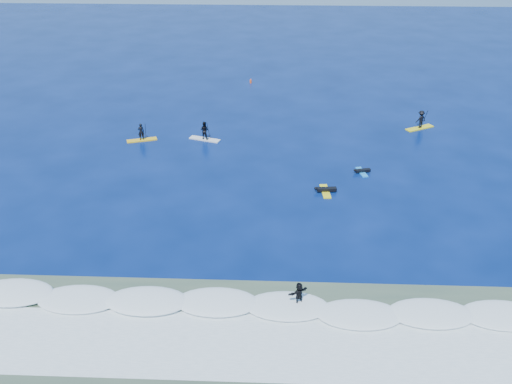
{
  "coord_description": "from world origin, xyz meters",
  "views": [
    {
      "loc": [
        0.28,
        -35.19,
        21.31
      ],
      "look_at": [
        -1.28,
        2.63,
        0.6
      ],
      "focal_mm": 40.0,
      "sensor_mm": 36.0,
      "label": 1
    }
  ],
  "objects_px": {
    "wave_surfer": "(299,295)",
    "marker_buoy": "(251,81)",
    "sup_paddler_center": "(204,132)",
    "prone_paddler_far": "(362,171)",
    "prone_paddler_near": "(325,190)",
    "sup_paddler_right": "(421,121)",
    "sup_paddler_left": "(141,134)"
  },
  "relations": [
    {
      "from": "sup_paddler_center",
      "to": "prone_paddler_near",
      "type": "relative_size",
      "value": 1.34
    },
    {
      "from": "prone_paddler_far",
      "to": "wave_surfer",
      "type": "relative_size",
      "value": 0.94
    },
    {
      "from": "sup_paddler_center",
      "to": "marker_buoy",
      "type": "height_order",
      "value": "sup_paddler_center"
    },
    {
      "from": "sup_paddler_right",
      "to": "prone_paddler_far",
      "type": "xyz_separation_m",
      "value": [
        -6.83,
        -9.93,
        -0.69
      ]
    },
    {
      "from": "sup_paddler_left",
      "to": "prone_paddler_far",
      "type": "distance_m",
      "value": 20.59
    },
    {
      "from": "prone_paddler_far",
      "to": "sup_paddler_right",
      "type": "bearing_deg",
      "value": -47.75
    },
    {
      "from": "sup_paddler_right",
      "to": "marker_buoy",
      "type": "distance_m",
      "value": 21.93
    },
    {
      "from": "sup_paddler_center",
      "to": "wave_surfer",
      "type": "distance_m",
      "value": 24.9
    },
    {
      "from": "sup_paddler_right",
      "to": "prone_paddler_near",
      "type": "distance_m",
      "value": 16.78
    },
    {
      "from": "wave_surfer",
      "to": "marker_buoy",
      "type": "xyz_separation_m",
      "value": [
        -4.73,
        40.66,
        -0.59
      ]
    },
    {
      "from": "sup_paddler_left",
      "to": "marker_buoy",
      "type": "relative_size",
      "value": 4.95
    },
    {
      "from": "prone_paddler_far",
      "to": "prone_paddler_near",
      "type": "bearing_deg",
      "value": 123.65
    },
    {
      "from": "prone_paddler_near",
      "to": "marker_buoy",
      "type": "height_order",
      "value": "marker_buoy"
    },
    {
      "from": "prone_paddler_near",
      "to": "marker_buoy",
      "type": "bearing_deg",
      "value": 9.56
    },
    {
      "from": "sup_paddler_left",
      "to": "marker_buoy",
      "type": "xyz_separation_m",
      "value": [
        9.31,
        17.58,
        -0.36
      ]
    },
    {
      "from": "sup_paddler_center",
      "to": "wave_surfer",
      "type": "xyz_separation_m",
      "value": [
        8.19,
        -23.51,
        0.06
      ]
    },
    {
      "from": "prone_paddler_far",
      "to": "wave_surfer",
      "type": "bearing_deg",
      "value": 148.49
    },
    {
      "from": "marker_buoy",
      "to": "wave_surfer",
      "type": "bearing_deg",
      "value": -83.37
    },
    {
      "from": "sup_paddler_right",
      "to": "sup_paddler_center",
      "type": "bearing_deg",
      "value": 160.33
    },
    {
      "from": "sup_paddler_right",
      "to": "prone_paddler_near",
      "type": "relative_size",
      "value": 1.32
    },
    {
      "from": "sup_paddler_left",
      "to": "wave_surfer",
      "type": "height_order",
      "value": "sup_paddler_left"
    },
    {
      "from": "sup_paddler_left",
      "to": "sup_paddler_center",
      "type": "relative_size",
      "value": 0.94
    },
    {
      "from": "prone_paddler_far",
      "to": "marker_buoy",
      "type": "height_order",
      "value": "marker_buoy"
    },
    {
      "from": "sup_paddler_left",
      "to": "sup_paddler_center",
      "type": "height_order",
      "value": "sup_paddler_center"
    },
    {
      "from": "sup_paddler_right",
      "to": "prone_paddler_near",
      "type": "height_order",
      "value": "sup_paddler_right"
    },
    {
      "from": "prone_paddler_near",
      "to": "sup_paddler_left",
      "type": "bearing_deg",
      "value": 55.09
    },
    {
      "from": "prone_paddler_near",
      "to": "prone_paddler_far",
      "type": "height_order",
      "value": "prone_paddler_near"
    },
    {
      "from": "sup_paddler_center",
      "to": "prone_paddler_far",
      "type": "bearing_deg",
      "value": -5.9
    },
    {
      "from": "prone_paddler_far",
      "to": "marker_buoy",
      "type": "distance_m",
      "value": 25.67
    },
    {
      "from": "sup_paddler_right",
      "to": "prone_paddler_far",
      "type": "distance_m",
      "value": 12.07
    },
    {
      "from": "sup_paddler_left",
      "to": "sup_paddler_right",
      "type": "distance_m",
      "value": 26.86
    },
    {
      "from": "prone_paddler_far",
      "to": "sup_paddler_center",
      "type": "bearing_deg",
      "value": 52.29
    }
  ]
}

